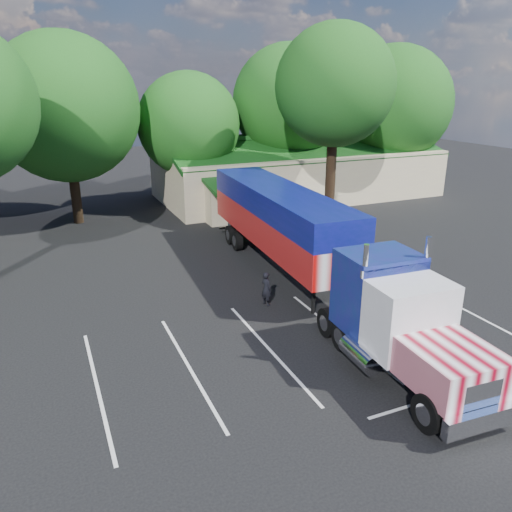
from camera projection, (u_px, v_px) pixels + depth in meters
name	position (u px, v px, depth m)	size (l,w,h in m)	color
ground	(217.00, 292.00, 24.40)	(120.00, 120.00, 0.00)	black
event_hall	(296.00, 171.00, 44.26)	(24.20, 14.12, 5.55)	tan
tree_row_c	(65.00, 108.00, 33.84)	(10.00, 10.00, 13.05)	black
tree_row_d	(189.00, 125.00, 38.85)	(8.00, 8.00, 10.60)	black
tree_row_e	(289.00, 102.00, 42.20)	(9.60, 9.60, 12.90)	black
tree_row_f	(393.00, 104.00, 45.05)	(10.40, 10.40, 13.00)	black
tree_near_right	(335.00, 86.00, 32.96)	(8.00, 8.00, 13.50)	black
semi_truck	(302.00, 237.00, 24.18)	(4.33, 22.47, 4.68)	black
woman	(266.00, 289.00, 22.80)	(0.59, 0.39, 1.62)	black
bicycle	(258.00, 232.00, 32.84)	(0.53, 1.52, 0.80)	black
silver_sedan	(305.00, 207.00, 37.94)	(1.57, 4.50, 1.48)	#A0A3A7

